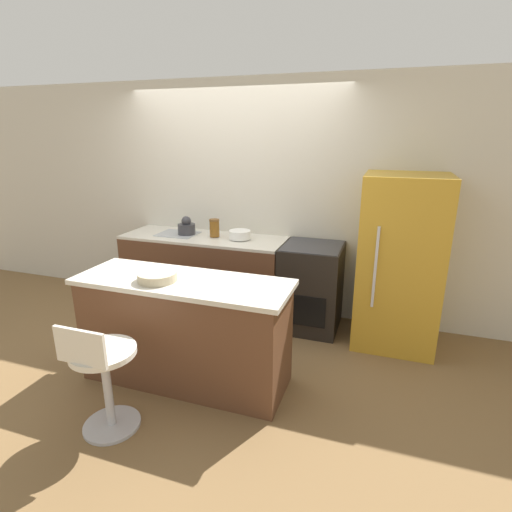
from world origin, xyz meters
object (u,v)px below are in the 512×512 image
mixing_bowl (240,235)px  refrigerator (399,262)px  kettle (187,227)px  oven_range (311,287)px  stool_chair (103,375)px

mixing_bowl → refrigerator: bearing=-1.9°
refrigerator → kettle: refrigerator is taller
kettle → mixing_bowl: kettle is taller
oven_range → refrigerator: size_ratio=0.55×
stool_chair → kettle: bearing=101.8°
stool_chair → mixing_bowl: size_ratio=3.69×
oven_range → stool_chair: bearing=-116.9°
refrigerator → kettle: bearing=178.6°
stool_chair → refrigerator: bearing=46.5°
oven_range → mixing_bowl: 0.95m
oven_range → refrigerator: (0.85, -0.04, 0.38)m
stool_chair → mixing_bowl: mixing_bowl is taller
refrigerator → kettle: size_ratio=8.08×
stool_chair → kettle: 2.16m
oven_range → kettle: kettle is taller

